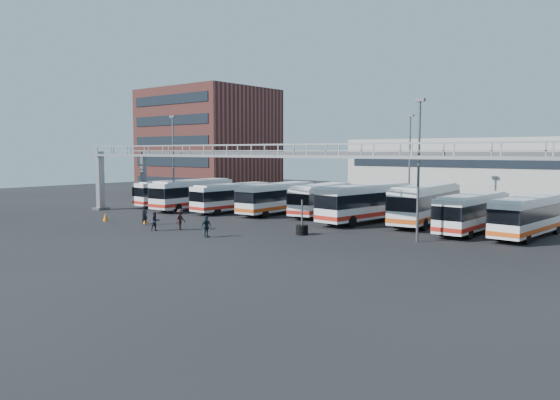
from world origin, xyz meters
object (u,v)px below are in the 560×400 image
Objects in this scene: bus_2 at (233,196)px; cone_left at (145,220)px; light_pole_mid at (419,162)px; light_pole_back at (410,159)px; cone_right at (105,217)px; pedestrian_b at (155,221)px; pedestrian_d at (206,226)px; bus_6 at (426,203)px; bus_8 at (529,215)px; bus_4 at (322,198)px; tire_stack at (302,229)px; bus_0 at (175,192)px; light_pole_left at (173,159)px; pedestrian_c at (180,219)px; bus_3 at (277,197)px; bus_7 at (473,212)px; bus_1 at (193,193)px; bus_5 at (367,202)px; pedestrian_a at (145,215)px.

cone_left is at bearing -85.23° from bus_2.
light_pole_mid is 1.00× the size of bus_2.
cone_right is (-19.81, -22.39, -5.34)m from light_pole_back.
pedestrian_b is 0.95× the size of pedestrian_d.
bus_6 is at bearing 37.98° from cone_left.
light_pole_mid is 1.00× the size of light_pole_back.
bus_2 is at bearing -172.37° from bus_8.
bus_6 reaches higher than pedestrian_d.
cone_right reaches higher than cone_left.
bus_4 is at bearing -1.44° from pedestrian_b.
bus_0 is at bearing 161.82° from tire_stack.
cone_left is 15.35m from tire_stack.
light_pole_left is 13.19× the size of cone_right.
pedestrian_c is 5.65m from cone_left.
bus_2 is (-15.81, -9.43, -4.03)m from light_pole_back.
bus_6 is (-3.56, 9.22, -3.78)m from light_pole_mid.
bus_3 is 13.71× the size of cone_right.
bus_7 is 25.64m from pedestrian_b.
pedestrian_b is (-15.49, -17.66, -1.16)m from bus_6.
bus_7 reaches higher than cone_left.
bus_1 is at bearing 160.89° from tire_stack.
bus_2 is 3.70× the size of tire_stack.
light_pole_mid is at bearing -61.93° from light_pole_back.
bus_5 reaches higher than bus_8.
bus_4 is at bearing 118.00° from tire_stack.
light_pole_mid reaches higher than bus_3.
cone_right is at bearing 95.97° from pedestrian_b.
tire_stack reaches higher than cone_left.
light_pole_back is 13.19× the size of cone_right.
pedestrian_d reaches higher than pedestrian_b.
bus_0 is at bearing -178.29° from bus_2.
pedestrian_b is at bearing -156.10° from light_pole_mid.
bus_8 is at bearing -44.56° from pedestrian_b.
pedestrian_d is at bearing -43.81° from bus_1.
bus_6 is 1.14× the size of bus_8.
light_pole_mid is 0.99× the size of bus_8.
bus_8 is (24.69, 0.12, -0.06)m from bus_3.
bus_3 is at bearing 137.54° from tire_stack.
bus_3 reaches higher than bus_2.
bus_1 is 0.95× the size of bus_5.
bus_8 reaches higher than bus_2.
bus_2 reaches higher than tire_stack.
light_pole_mid is 19.66m from pedestrian_c.
bus_8 is 17.21m from tire_stack.
light_pole_left reaches higher than pedestrian_a.
light_pole_mid is (28.00, -1.00, 0.00)m from light_pole_left.
pedestrian_c is (-19.27, -13.73, -0.84)m from bus_7.
light_pole_mid is 13.19× the size of cone_right.
pedestrian_d is at bearing -99.82° from pedestrian_a.
pedestrian_c is at bearing -6.34° from cone_left.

